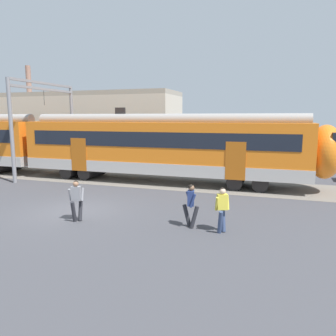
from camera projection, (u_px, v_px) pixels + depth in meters
name	position (u px, v px, depth m)	size (l,w,h in m)	color
ground_plane	(73.00, 211.00, 14.48)	(160.00, 160.00, 0.00)	#424247
track_bed	(22.00, 173.00, 24.49)	(80.00, 4.40, 0.01)	slate
commuter_train	(47.00, 143.00, 23.36)	(38.05, 3.07, 4.73)	#B2ADA8
pedestrian_grey	(77.00, 197.00, 12.97)	(0.53, 0.70, 1.67)	#28282D
pedestrian_navy	(191.00, 203.00, 12.20)	(0.69, 0.54, 1.67)	#28282D
pedestrian_yellow	(222.00, 206.00, 11.68)	(0.52, 0.71, 1.67)	navy
catenary_gantry	(45.00, 114.00, 23.07)	(0.24, 6.64, 6.53)	gray
background_building	(80.00, 127.00, 31.81)	(19.24, 5.00, 9.20)	beige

